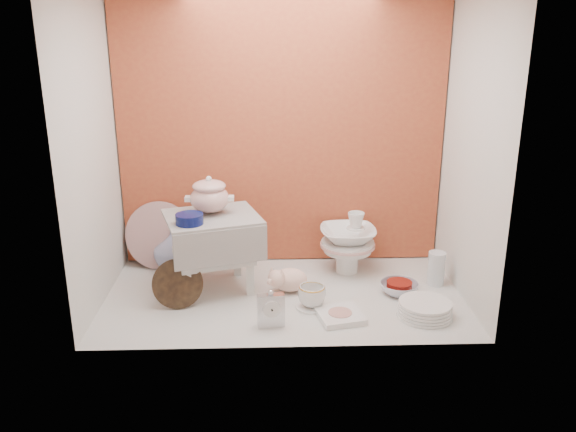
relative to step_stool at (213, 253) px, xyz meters
name	(u,v)px	position (x,y,z in m)	size (l,w,h in m)	color
ground	(284,296)	(0.36, -0.10, -0.20)	(1.80, 1.80, 0.00)	silver
niche_shell	(283,107)	(0.36, 0.08, 0.73)	(1.86, 1.03, 1.53)	#B0522C
step_stool	(213,253)	(0.00, 0.00, 0.00)	(0.46, 0.39, 0.40)	silver
soup_tureen	(209,195)	(-0.01, 0.04, 0.30)	(0.24, 0.24, 0.20)	white
cobalt_bowl	(189,219)	(-0.10, -0.12, 0.22)	(0.13, 0.13, 0.05)	#09114A
floral_platter	(159,235)	(-0.33, 0.31, -0.01)	(0.38, 0.12, 0.37)	silver
blue_white_vase	(174,248)	(-0.24, 0.27, -0.08)	(0.23, 0.23, 0.24)	white
lacquer_tray	(178,284)	(-0.16, -0.20, -0.08)	(0.25, 0.08, 0.24)	black
mantel_clock	(271,309)	(0.29, -0.42, -0.11)	(0.12, 0.04, 0.18)	silver
plush_pig	(290,279)	(0.39, -0.05, -0.13)	(0.23, 0.16, 0.14)	beige
teacup_saucer	(312,307)	(0.49, -0.24, -0.19)	(0.16, 0.16, 0.01)	white
gold_rim_teacup	(312,296)	(0.49, -0.24, -0.14)	(0.13, 0.13, 0.11)	white
lattice_dish	(340,315)	(0.62, -0.35, -0.19)	(0.20, 0.20, 0.03)	white
dinner_plate_stack	(425,309)	(1.02, -0.34, -0.16)	(0.26, 0.26, 0.07)	white
crystal_bowl	(399,288)	(0.95, -0.10, -0.17)	(0.19, 0.19, 0.06)	silver
clear_glass_vase	(436,268)	(1.16, 0.01, -0.11)	(0.09, 0.09, 0.18)	silver
porcelain_tower	(348,242)	(0.72, 0.19, -0.03)	(0.30, 0.30, 0.35)	white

